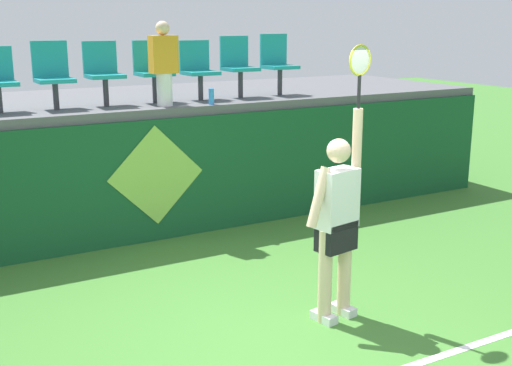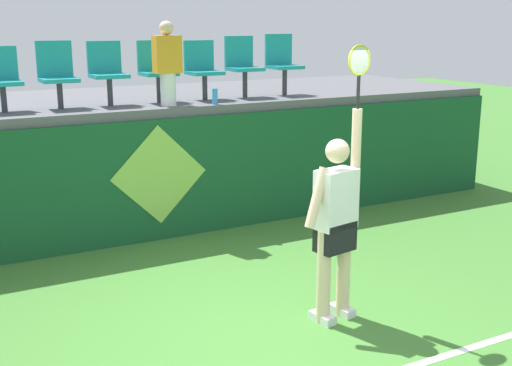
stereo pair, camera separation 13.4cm
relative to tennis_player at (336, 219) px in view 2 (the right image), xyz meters
The scene contains 14 objects.
ground_plane 1.24m from the tennis_player, 159.10° to the right, with size 40.00×40.00×0.00m, color #3D752D.
court_back_wall 3.13m from the tennis_player, 103.08° to the left, with size 11.25×0.20×1.56m, color #144C28.
spectator_platform 4.61m from the tennis_player, 98.89° to the left, with size 11.25×3.05×0.12m, color #56565B.
tennis_player is the anchor object (origin of this frame).
water_bottle 3.20m from the tennis_player, 86.01° to the left, with size 0.07×0.07×0.21m, color #338CE5.
stadium_chair_1 4.49m from the tennis_player, 122.30° to the left, with size 0.44×0.42×0.77m.
stadium_chair_2 4.20m from the tennis_player, 114.30° to the left, with size 0.44×0.42×0.83m.
stadium_chair_3 3.99m from the tennis_player, 105.68° to the left, with size 0.44×0.42×0.81m.
stadium_chair_4 3.87m from the tennis_player, 95.70° to the left, with size 0.44×0.42×0.81m.
stadium_chair_5 3.86m from the tennis_player, 85.38° to the left, with size 0.44×0.42×0.80m.
stadium_chair_6 3.97m from the tennis_player, 75.98° to the left, with size 0.44×0.42×0.86m.
stadium_chair_7 4.18m from the tennis_player, 66.85° to the left, with size 0.44×0.42×0.88m.
spectator_0 3.51m from the tennis_player, 96.42° to the left, with size 0.34×0.20×1.07m.
wall_signage_mount 3.16m from the tennis_player, 102.40° to the left, with size 1.27×0.01×1.50m.
Camera 2 is at (-2.65, -4.44, 2.76)m, focal length 45.92 mm.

